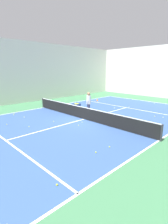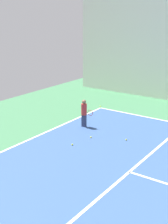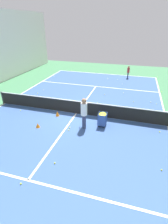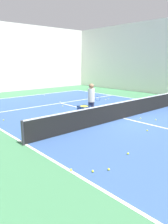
% 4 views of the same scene
% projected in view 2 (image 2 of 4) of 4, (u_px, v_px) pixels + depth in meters
% --- Properties ---
extents(line_baseline_near, '(11.59, 0.10, 0.00)m').
position_uv_depth(line_baseline_near, '(28.00, 140.00, 13.34)').
color(line_baseline_near, white).
rests_on(line_baseline_near, ground).
extents(line_service_near, '(11.59, 0.10, 0.00)m').
position_uv_depth(line_service_near, '(129.00, 172.00, 10.67)').
color(line_service_near, white).
rests_on(line_service_near, ground).
extents(player_near_baseline, '(0.27, 0.59, 1.34)m').
position_uv_depth(player_near_baseline, '(84.00, 111.00, 14.69)').
color(player_near_baseline, '#2D3351').
rests_on(player_near_baseline, ground).
extents(tennis_ball_10, '(0.07, 0.07, 0.07)m').
position_uv_depth(tennis_ball_10, '(91.00, 137.00, 13.57)').
color(tennis_ball_10, yellow).
rests_on(tennis_ball_10, ground).
extents(tennis_ball_12, '(0.07, 0.07, 0.07)m').
position_uv_depth(tennis_ball_12, '(126.00, 140.00, 13.30)').
color(tennis_ball_12, yellow).
rests_on(tennis_ball_12, ground).
extents(tennis_ball_13, '(0.07, 0.07, 0.07)m').
position_uv_depth(tennis_ball_13, '(100.00, 106.00, 18.04)').
color(tennis_ball_13, yellow).
rests_on(tennis_ball_13, ground).
extents(tennis_ball_14, '(0.07, 0.07, 0.07)m').
position_uv_depth(tennis_ball_14, '(72.00, 145.00, 12.81)').
color(tennis_ball_14, yellow).
rests_on(tennis_ball_14, ground).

